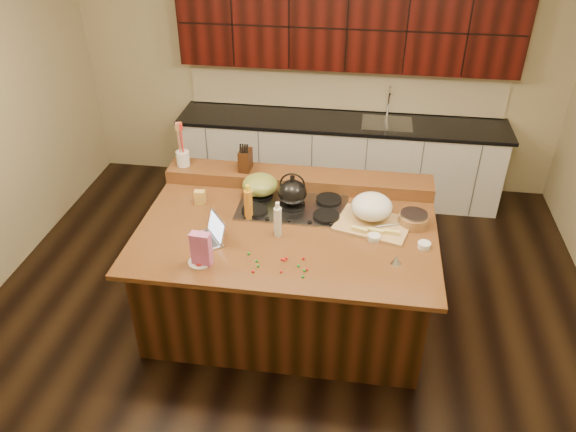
# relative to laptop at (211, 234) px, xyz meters

# --- Properties ---
(room) EXTENTS (5.52, 5.02, 2.72)m
(room) POSITION_rel_laptop_xyz_m (0.56, 0.25, 0.38)
(room) COLOR black
(room) RESTS_ON ground
(island) EXTENTS (2.40, 1.60, 0.92)m
(island) POSITION_rel_laptop_xyz_m (0.56, 0.25, -0.51)
(island) COLOR black
(island) RESTS_ON ground
(back_ledge) EXTENTS (2.40, 0.30, 0.12)m
(back_ledge) POSITION_rel_laptop_xyz_m (0.56, 0.95, 0.01)
(back_ledge) COLOR black
(back_ledge) RESTS_ON island
(cooktop) EXTENTS (0.92, 0.52, 0.05)m
(cooktop) POSITION_rel_laptop_xyz_m (0.56, 0.55, -0.04)
(cooktop) COLOR gray
(cooktop) RESTS_ON island
(back_counter) EXTENTS (3.70, 0.66, 2.40)m
(back_counter) POSITION_rel_laptop_xyz_m (0.86, 2.48, 0.01)
(back_counter) COLOR silver
(back_counter) RESTS_ON ground
(kettle) EXTENTS (0.32, 0.32, 0.22)m
(kettle) POSITION_rel_laptop_xyz_m (0.56, 0.55, 0.10)
(kettle) COLOR black
(kettle) RESTS_ON cooktop
(green_bowl) EXTENTS (0.38, 0.38, 0.17)m
(green_bowl) POSITION_rel_laptop_xyz_m (0.26, 0.68, 0.08)
(green_bowl) COLOR olive
(green_bowl) RESTS_ON cooktop
(laptop) EXTENTS (0.35, 0.36, 0.20)m
(laptop) POSITION_rel_laptop_xyz_m (0.00, 0.00, 0.00)
(laptop) COLOR #B7B7BC
(laptop) RESTS_ON island
(oil_bottle) EXTENTS (0.09, 0.09, 0.27)m
(oil_bottle) POSITION_rel_laptop_xyz_m (0.23, 0.33, 0.08)
(oil_bottle) COLOR #B97320
(oil_bottle) RESTS_ON island
(vinegar_bottle) EXTENTS (0.07, 0.07, 0.25)m
(vinegar_bottle) POSITION_rel_laptop_xyz_m (0.51, 0.14, 0.07)
(vinegar_bottle) COLOR silver
(vinegar_bottle) RESTS_ON island
(wooden_tray) EXTENTS (0.67, 0.56, 0.23)m
(wooden_tray) POSITION_rel_laptop_xyz_m (1.23, 0.45, 0.05)
(wooden_tray) COLOR tan
(wooden_tray) RESTS_ON island
(ramekin_a) EXTENTS (0.12, 0.12, 0.04)m
(ramekin_a) POSITION_rel_laptop_xyz_m (1.64, 0.14, -0.03)
(ramekin_a) COLOR white
(ramekin_a) RESTS_ON island
(ramekin_b) EXTENTS (0.11, 0.11, 0.04)m
(ramekin_b) POSITION_rel_laptop_xyz_m (1.26, 0.18, -0.03)
(ramekin_b) COLOR white
(ramekin_b) RESTS_ON island
(ramekin_c) EXTENTS (0.12, 0.12, 0.04)m
(ramekin_c) POSITION_rel_laptop_xyz_m (1.31, 0.52, -0.03)
(ramekin_c) COLOR white
(ramekin_c) RESTS_ON island
(strainer_bowl) EXTENTS (0.27, 0.27, 0.09)m
(strainer_bowl) POSITION_rel_laptop_xyz_m (1.57, 0.44, -0.01)
(strainer_bowl) COLOR #996B3F
(strainer_bowl) RESTS_ON island
(kitchen_timer) EXTENTS (0.09, 0.09, 0.07)m
(kitchen_timer) POSITION_rel_laptop_xyz_m (1.43, -0.09, -0.02)
(kitchen_timer) COLOR silver
(kitchen_timer) RESTS_ON island
(pink_bag) EXTENTS (0.15, 0.09, 0.27)m
(pink_bag) POSITION_rel_laptop_xyz_m (0.02, -0.30, 0.08)
(pink_bag) COLOR #CD609F
(pink_bag) RESTS_ON island
(candy_plate) EXTENTS (0.23, 0.23, 0.01)m
(candy_plate) POSITION_rel_laptop_xyz_m (-0.00, -0.30, -0.05)
(candy_plate) COLOR white
(candy_plate) RESTS_ON island
(package_box) EXTENTS (0.09, 0.07, 0.13)m
(package_box) POSITION_rel_laptop_xyz_m (-0.23, 0.51, 0.01)
(package_box) COLOR gold
(package_box) RESTS_ON island
(utensil_crock) EXTENTS (0.13, 0.13, 0.14)m
(utensil_crock) POSITION_rel_laptop_xyz_m (-0.51, 0.95, 0.14)
(utensil_crock) COLOR white
(utensil_crock) RESTS_ON back_ledge
(knife_block) EXTENTS (0.11, 0.16, 0.19)m
(knife_block) POSITION_rel_laptop_xyz_m (0.08, 0.95, 0.16)
(knife_block) COLOR black
(knife_block) RESTS_ON back_ledge
(gumdrop_0) EXTENTS (0.02, 0.02, 0.02)m
(gumdrop_0) POSITION_rel_laptop_xyz_m (0.79, -0.27, -0.04)
(gumdrop_0) COLOR red
(gumdrop_0) RESTS_ON island
(gumdrop_1) EXTENTS (0.02, 0.02, 0.02)m
(gumdrop_1) POSITION_rel_laptop_xyz_m (0.77, -0.36, -0.04)
(gumdrop_1) COLOR #198C26
(gumdrop_1) RESTS_ON island
(gumdrop_2) EXTENTS (0.02, 0.02, 0.02)m
(gumdrop_2) POSITION_rel_laptop_xyz_m (0.62, -0.16, -0.04)
(gumdrop_2) COLOR red
(gumdrop_2) RESTS_ON island
(gumdrop_3) EXTENTS (0.02, 0.02, 0.02)m
(gumdrop_3) POSITION_rel_laptop_xyz_m (0.33, -0.15, -0.04)
(gumdrop_3) COLOR #198C26
(gumdrop_3) RESTS_ON island
(gumdrop_4) EXTENTS (0.02, 0.02, 0.02)m
(gumdrop_4) POSITION_rel_laptop_xyz_m (0.61, -0.33, -0.04)
(gumdrop_4) COLOR red
(gumdrop_4) RESTS_ON island
(gumdrop_5) EXTENTS (0.02, 0.02, 0.02)m
(gumdrop_5) POSITION_rel_laptop_xyz_m (0.33, -0.14, -0.04)
(gumdrop_5) COLOR #198C26
(gumdrop_5) RESTS_ON island
(gumdrop_6) EXTENTS (0.02, 0.02, 0.02)m
(gumdrop_6) POSITION_rel_laptop_xyz_m (0.61, -0.19, -0.04)
(gumdrop_6) COLOR red
(gumdrop_6) RESTS_ON island
(gumdrop_7) EXTENTS (0.02, 0.02, 0.02)m
(gumdrop_7) POSITION_rel_laptop_xyz_m (0.43, -0.28, -0.04)
(gumdrop_7) COLOR #198C26
(gumdrop_7) RESTS_ON island
(gumdrop_8) EXTENTS (0.02, 0.02, 0.02)m
(gumdrop_8) POSITION_rel_laptop_xyz_m (0.75, -0.15, -0.04)
(gumdrop_8) COLOR red
(gumdrop_8) RESTS_ON island
(gumdrop_9) EXTENTS (0.02, 0.02, 0.02)m
(gumdrop_9) POSITION_rel_laptop_xyz_m (0.41, -0.23, -0.04)
(gumdrop_9) COLOR #198C26
(gumdrop_9) RESTS_ON island
(gumdrop_10) EXTENTS (0.02, 0.02, 0.02)m
(gumdrop_10) POSITION_rel_laptop_xyz_m (0.40, -0.35, -0.04)
(gumdrop_10) COLOR red
(gumdrop_10) RESTS_ON island
(gumdrop_11) EXTENTS (0.02, 0.02, 0.02)m
(gumdrop_11) POSITION_rel_laptop_xyz_m (0.77, -0.29, -0.04)
(gumdrop_11) COLOR #198C26
(gumdrop_11) RESTS_ON island
(gumdrop_12) EXTENTS (0.02, 0.02, 0.02)m
(gumdrop_12) POSITION_rel_laptop_xyz_m (0.59, -0.18, -0.04)
(gumdrop_12) COLOR red
(gumdrop_12) RESTS_ON island
(gumdrop_13) EXTENTS (0.02, 0.02, 0.02)m
(gumdrop_13) POSITION_rel_laptop_xyz_m (0.72, -0.24, -0.04)
(gumdrop_13) COLOR #198C26
(gumdrop_13) RESTS_ON island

